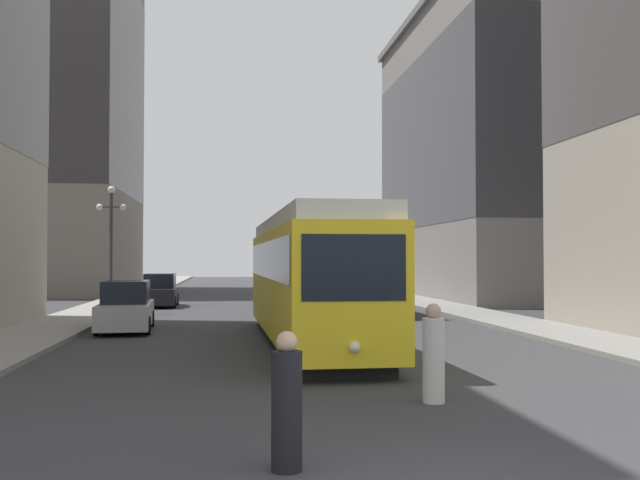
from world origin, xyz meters
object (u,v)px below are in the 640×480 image
Objects in this scene: transit_bus at (356,272)px; lamp_post_left_far at (111,229)px; pedestrian_crossing_near at (434,356)px; pedestrian_crossing_far at (287,406)px; streetcar at (308,276)px; parked_car_left_mid at (126,308)px; parked_car_left_near at (160,291)px.

transit_bus is 12.13m from lamp_post_left_far.
lamp_post_left_far reaches higher than pedestrian_crossing_near.
lamp_post_left_far is (-9.31, 23.24, 3.20)m from pedestrian_crossing_near.
pedestrian_crossing_far is (-5.65, -27.30, -1.14)m from transit_bus.
pedestrian_crossing_near is (1.27, -9.46, -1.26)m from streetcar.
streetcar is 8.00m from parked_car_left_mid.
lamp_post_left_far is (-11.95, -0.08, 2.10)m from transit_bus.
parked_car_left_near is at bearing 86.72° from parked_car_left_mid.
transit_bus is 6.38× the size of pedestrian_crossing_near.
parked_car_left_mid is 2.76× the size of pedestrian_crossing_near.
parked_car_left_near is (-10.05, 4.68, -1.10)m from transit_bus.
pedestrian_crossing_far is (-3.00, -3.97, -0.04)m from pedestrian_crossing_near.
parked_car_left_mid is at bearing -90.91° from parked_car_left_near.
lamp_post_left_far is (-1.90, -4.76, 3.20)m from parked_car_left_near.
parked_car_left_mid is (-6.14, 4.97, -1.26)m from streetcar.
pedestrian_crossing_near reaches higher than pedestrian_crossing_far.
lamp_post_left_far reaches higher than transit_bus.
parked_car_left_near is 13.58m from parked_car_left_mid.
parked_car_left_mid is at bearing -149.90° from pedestrian_crossing_far.
transit_bus is 13.47m from parked_car_left_mid.
streetcar is 14.41m from transit_bus.
transit_bus reaches higher than parked_car_left_mid.
streetcar is at bearing -72.59° from parked_car_left_near.
lamp_post_left_far is at bearing 2.96° from pedestrian_crossing_near.
streetcar reaches higher than pedestrian_crossing_near.
streetcar is 13.60m from pedestrian_crossing_far.
streetcar reaches higher than pedestrian_crossing_far.
transit_bus is 11.14m from parked_car_left_near.
transit_bus is 2.31× the size of parked_car_left_mid.
pedestrian_crossing_near is (-2.64, -23.33, -1.10)m from transit_bus.
parked_car_left_near is at bearing -4.05° from pedestrian_crossing_near.
streetcar is at bearing -11.23° from pedestrian_crossing_near.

